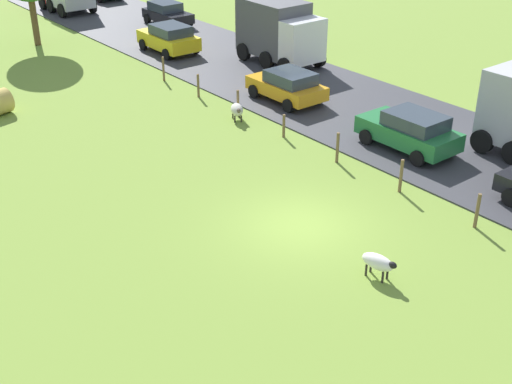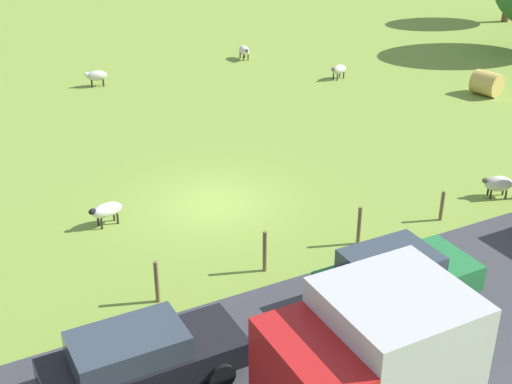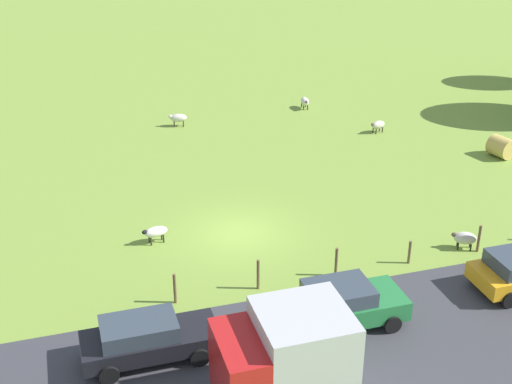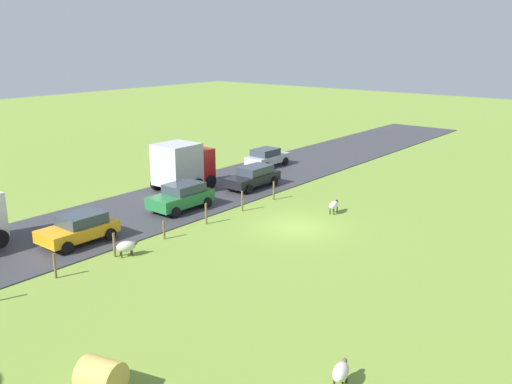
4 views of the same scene
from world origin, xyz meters
TOP-DOWN VIEW (x-y plane):
  - ground_plane at (0.00, 0.00)m, footprint 160.00×160.00m
  - road_strip at (9.18, 0.00)m, footprint 8.00×80.00m
  - sheep_2 at (-0.25, -3.62)m, footprint 0.62×1.16m
  - sheep_4 at (4.03, 8.76)m, footprint 0.91×1.10m
  - fence_post_0 at (4.41, -3.67)m, footprint 0.12×0.12m
  - fence_post_1 at (4.41, -0.45)m, footprint 0.12×0.12m
  - fence_post_2 at (4.41, 2.76)m, footprint 0.12×0.12m
  - fence_post_3 at (4.41, 5.98)m, footprint 0.12×0.12m
  - fence_post_4 at (4.41, 9.19)m, footprint 0.12×0.12m
  - fence_post_5 at (4.41, 12.40)m, footprint 0.12×0.12m
  - fence_post_6 at (4.41, 15.62)m, footprint 0.12×0.12m
  - truck_2 at (11.06, 14.17)m, footprint 2.74×4.96m
  - car_0 at (10.82, 25.51)m, footprint 2.02×3.82m
  - car_3 at (7.39, 19.80)m, footprint 2.19×4.03m
  - car_4 at (7.47, 1.75)m, footprint 2.14×4.15m
  - car_5 at (7.36, 9.15)m, footprint 2.16×3.94m

SIDE VIEW (x-z plane):
  - ground_plane at x=0.00m, z-range 0.00..0.00m
  - road_strip at x=9.18m, z-range 0.00..0.06m
  - sheep_4 at x=4.03m, z-range 0.11..0.88m
  - fence_post_3 at x=4.41m, z-range 0.00..1.02m
  - sheep_2 at x=-0.25m, z-range 0.15..0.90m
  - fence_post_5 at x=4.41m, z-range 0.00..1.16m
  - fence_post_4 at x=4.41m, z-range 0.00..1.23m
  - fence_post_0 at x=4.41m, z-range 0.00..1.24m
  - fence_post_2 at x=4.41m, z-range 0.00..1.25m
  - fence_post_1 at x=4.41m, z-range 0.00..1.27m
  - fence_post_6 at x=4.41m, z-range 0.00..1.29m
  - car_0 at x=10.82m, z-range 0.09..1.58m
  - car_5 at x=7.36m, z-range 0.09..1.60m
  - car_4 at x=7.47m, z-range 0.09..1.69m
  - car_3 at x=7.39m, z-range 0.09..1.73m
  - truck_2 at x=11.06m, z-range 0.17..3.58m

